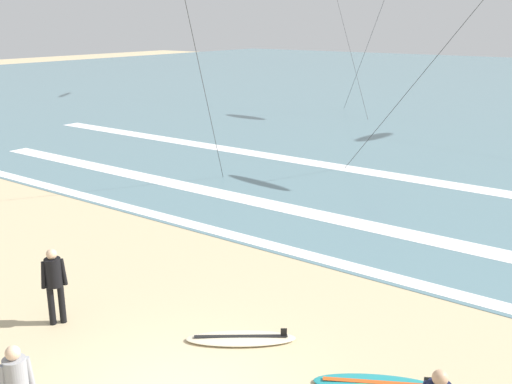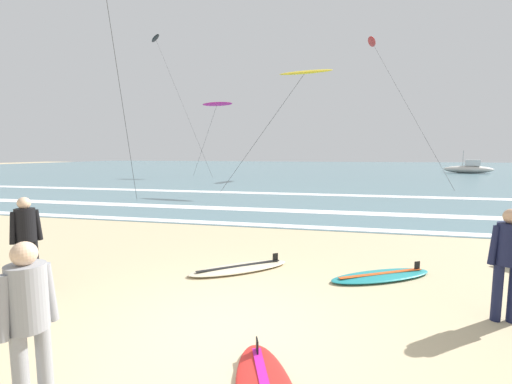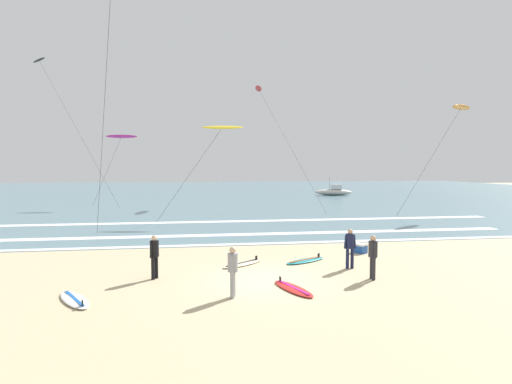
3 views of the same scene
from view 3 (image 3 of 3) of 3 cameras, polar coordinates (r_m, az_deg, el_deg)
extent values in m
plane|color=tan|center=(14.69, 0.89, -12.45)|extent=(160.00, 160.00, 0.00)
cube|color=slate|center=(65.45, -6.23, -0.01)|extent=(140.00, 90.00, 0.01)
cube|color=white|center=(21.32, 0.51, -7.36)|extent=(45.84, 0.52, 0.01)
cube|color=white|center=(24.05, -5.55, -6.13)|extent=(36.51, 0.89, 0.01)
cube|color=white|center=(29.88, -6.35, -4.24)|extent=(44.07, 0.98, 0.01)
cylinder|color=black|center=(15.28, -14.02, -10.34)|extent=(0.13, 0.13, 0.82)
cylinder|color=black|center=(15.12, -14.47, -10.49)|extent=(0.13, 0.13, 0.82)
cylinder|color=black|center=(15.04, -14.28, -7.83)|extent=(0.32, 0.32, 0.58)
cylinder|color=black|center=(15.20, -13.86, -7.80)|extent=(0.14, 0.16, 0.56)
cylinder|color=black|center=(14.90, -14.71, -8.04)|extent=(0.14, 0.16, 0.56)
sphere|color=#DBB28E|center=(14.97, -14.31, -6.39)|extent=(0.21, 0.21, 0.21)
cylinder|color=#232328|center=(15.20, 16.43, -10.45)|extent=(0.13, 0.13, 0.82)
cylinder|color=#232328|center=(15.38, 16.15, -10.28)|extent=(0.13, 0.13, 0.82)
cylinder|color=#232328|center=(15.14, 16.33, -7.79)|extent=(0.32, 0.32, 0.58)
cylinder|color=#232328|center=(14.97, 16.60, -8.02)|extent=(0.10, 0.14, 0.56)
cylinder|color=#232328|center=(15.31, 16.07, -7.75)|extent=(0.10, 0.14, 0.56)
sphere|color=tan|center=(15.07, 16.36, -6.36)|extent=(0.21, 0.21, 0.21)
cylinder|color=#141938|center=(16.66, 13.54, -9.16)|extent=(0.13, 0.13, 0.82)
cylinder|color=#141938|center=(16.59, 12.90, -9.21)|extent=(0.13, 0.13, 0.82)
cylinder|color=#141938|center=(16.49, 13.26, -6.81)|extent=(0.32, 0.32, 0.58)
cylinder|color=#141938|center=(16.56, 13.86, -6.86)|extent=(0.13, 0.09, 0.56)
cylinder|color=#141938|center=(16.42, 12.65, -6.94)|extent=(0.13, 0.09, 0.56)
sphere|color=tan|center=(16.42, 13.27, -5.49)|extent=(0.21, 0.21, 0.21)
cylinder|color=gray|center=(12.85, -3.23, -12.91)|extent=(0.13, 0.13, 0.82)
cylinder|color=gray|center=(12.66, -3.42, -13.16)|extent=(0.13, 0.13, 0.82)
cylinder|color=gray|center=(12.58, -3.33, -9.97)|extent=(0.32, 0.32, 0.58)
cylinder|color=gray|center=(12.76, -3.16, -9.89)|extent=(0.12, 0.15, 0.56)
cylinder|color=gray|center=(12.40, -3.51, -10.28)|extent=(0.12, 0.15, 0.56)
sphere|color=#DBB28E|center=(12.49, -3.34, -8.26)|extent=(0.21, 0.21, 0.21)
ellipsoid|color=silver|center=(13.68, -24.47, -13.79)|extent=(1.61, 2.10, 0.09)
cube|color=#1959B2|center=(13.67, -24.48, -13.60)|extent=(1.02, 1.58, 0.01)
cube|color=black|center=(12.89, -23.50, -14.26)|extent=(0.08, 0.11, 0.16)
ellipsoid|color=teal|center=(17.55, 7.05, -9.67)|extent=(2.12, 1.56, 0.09)
cube|color=#D84C19|center=(17.54, 7.05, -9.51)|extent=(1.60, 0.97, 0.01)
cube|color=black|center=(18.09, 8.92, -8.88)|extent=(0.11, 0.07, 0.16)
ellipsoid|color=red|center=(13.64, 5.33, -13.54)|extent=(1.29, 2.18, 0.09)
cube|color=#BF198C|center=(13.62, 5.33, -13.34)|extent=(0.71, 1.71, 0.01)
cube|color=black|center=(14.26, 3.47, -12.24)|extent=(0.06, 0.12, 0.16)
ellipsoid|color=beige|center=(16.89, -1.94, -10.17)|extent=(2.03, 1.75, 0.09)
cube|color=black|center=(16.88, -1.94, -10.00)|extent=(1.48, 1.16, 0.01)
cube|color=black|center=(17.42, 0.04, -9.32)|extent=(0.11, 0.09, 0.16)
ellipsoid|color=#CC2384|center=(43.70, -18.62, 7.52)|extent=(3.25, 1.03, 0.43)
cylinder|color=#333333|center=(44.77, -20.47, 2.76)|extent=(3.43, 1.77, 7.22)
ellipsoid|color=red|center=(47.28, 0.35, 14.52)|extent=(1.14, 3.27, 0.43)
cylinder|color=#333333|center=(40.81, 4.58, 7.01)|extent=(4.22, 12.35, 13.06)
ellipsoid|color=black|center=(54.36, -28.54, 16.19)|extent=(2.60, 2.99, 0.43)
cylinder|color=#333333|center=(47.60, -24.20, 8.20)|extent=(10.19, 8.35, 16.35)
ellipsoid|color=orange|center=(38.87, 27.22, 10.69)|extent=(3.09, 2.42, 0.43)
cylinder|color=#333333|center=(36.96, 23.45, 4.07)|extent=(5.68, 0.07, 9.15)
cylinder|color=#333333|center=(22.61, -20.78, 12.08)|extent=(2.89, 7.40, 15.00)
ellipsoid|color=yellow|center=(30.99, -4.79, 9.18)|extent=(3.28, 1.20, 0.43)
cylinder|color=#333333|center=(30.21, -9.40, 2.55)|extent=(4.98, 1.20, 7.11)
ellipsoid|color=beige|center=(58.80, 10.99, -0.03)|extent=(5.45, 2.85, 0.90)
cube|color=silver|center=(58.80, 11.38, 0.75)|extent=(1.71, 1.41, 0.70)
cylinder|color=#B2B2B2|center=(58.68, 10.42, 1.29)|extent=(0.08, 0.08, 1.80)
cube|color=#1E4C9E|center=(19.76, 14.55, -7.86)|extent=(0.69, 0.74, 0.36)
cube|color=silver|center=(19.71, 14.56, -7.23)|extent=(0.70, 0.76, 0.08)
camera|label=1|loc=(11.72, 35.80, 11.97)|focal=41.63mm
camera|label=2|loc=(10.61, 11.72, -5.77)|focal=24.10mm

